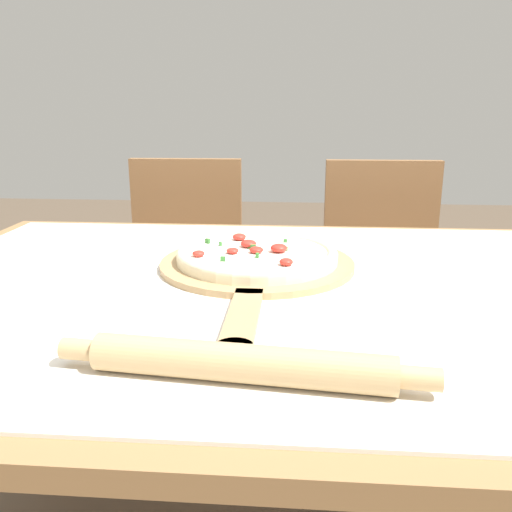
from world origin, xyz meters
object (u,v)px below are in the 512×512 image
(pizza, at_px, (257,254))
(rolling_pin, at_px, (241,363))
(pizza_peel, at_px, (256,267))
(chair_left, at_px, (184,271))
(chair_right, at_px, (381,276))

(pizza, height_order, rolling_pin, pizza)
(pizza_peel, relative_size, chair_left, 0.68)
(pizza, xyz_separation_m, chair_right, (0.36, 0.74, -0.27))
(pizza, relative_size, chair_left, 0.35)
(chair_left, height_order, chair_right, same)
(rolling_pin, distance_m, chair_left, 1.26)
(pizza, bearing_deg, pizza_peel, -89.63)
(chair_left, relative_size, chair_right, 1.00)
(chair_left, bearing_deg, pizza, -69.10)
(pizza_peel, xyz_separation_m, chair_right, (0.36, 0.76, -0.25))
(pizza_peel, distance_m, chair_right, 0.88)
(rolling_pin, relative_size, chair_left, 0.50)
(rolling_pin, height_order, chair_left, chair_left)
(pizza_peel, xyz_separation_m, chair_left, (-0.31, 0.76, -0.25))
(pizza, bearing_deg, chair_left, 112.45)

